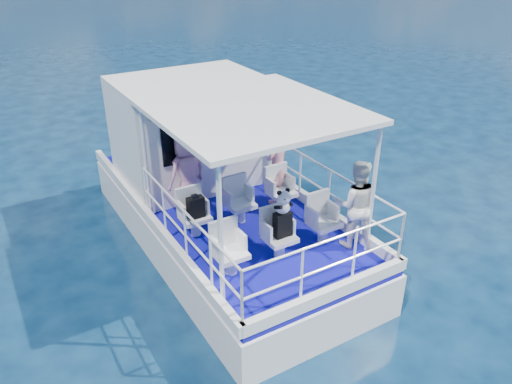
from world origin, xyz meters
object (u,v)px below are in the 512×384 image
backpack_center (282,224)px  panda (283,201)px  passenger_port_fwd (187,173)px  passenger_stbd_aft (356,204)px

backpack_center → panda: panda is taller
passenger_port_fwd → panda: passenger_port_fwd is taller
passenger_port_fwd → backpack_center: size_ratio=3.66×
passenger_port_fwd → backpack_center: passenger_port_fwd is taller
passenger_port_fwd → backpack_center: (0.66, -2.19, -0.18)m
panda → passenger_stbd_aft: bearing=-15.5°
passenger_stbd_aft → backpack_center: size_ratio=3.64×
passenger_port_fwd → panda: size_ratio=3.79×
passenger_stbd_aft → backpack_center: bearing=19.1°
panda → passenger_port_fwd: bearing=106.9°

